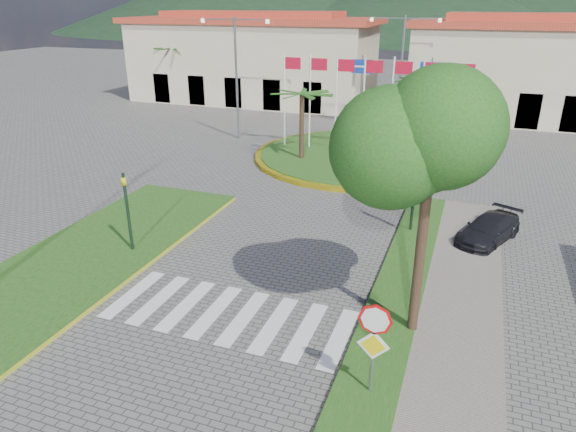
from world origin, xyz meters
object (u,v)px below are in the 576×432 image
(car_side_right, at_px, (489,229))
(white_van, at_px, (247,98))
(car_dark_a, at_px, (374,120))
(car_dark_b, at_px, (410,123))
(stop_sign, at_px, (374,336))
(roundabout_island, at_px, (358,156))
(deciduous_tree, at_px, (430,161))

(car_side_right, bearing_deg, white_van, 155.97)
(car_dark_a, xyz_separation_m, car_dark_b, (2.78, -0.46, 0.04))
(stop_sign, relative_size, car_dark_b, 0.68)
(roundabout_island, relative_size, deciduous_tree, 1.87)
(roundabout_island, distance_m, deciduous_tree, 18.55)
(roundabout_island, xyz_separation_m, car_dark_b, (2.00, 8.00, 0.47))
(white_van, height_order, car_dark_a, white_van)
(roundabout_island, height_order, stop_sign, roundabout_island)
(stop_sign, distance_m, white_van, 37.93)
(car_side_right, bearing_deg, roundabout_island, 151.17)
(roundabout_island, distance_m, car_side_right, 12.29)
(white_van, height_order, car_side_right, white_van)
(car_dark_a, bearing_deg, deciduous_tree, -171.65)
(roundabout_island, bearing_deg, stop_sign, -76.27)
(car_side_right, bearing_deg, deciduous_tree, -81.81)
(roundabout_island, height_order, car_dark_a, roundabout_island)
(stop_sign, xyz_separation_m, car_dark_a, (-5.68, 28.50, -1.19))
(car_dark_a, bearing_deg, stop_sign, -174.24)
(deciduous_tree, bearing_deg, white_van, 122.08)
(white_van, distance_m, car_dark_a, 13.47)
(deciduous_tree, distance_m, car_dark_b, 25.65)
(deciduous_tree, distance_m, car_side_right, 8.86)
(car_side_right, bearing_deg, stop_sign, -80.59)
(white_van, bearing_deg, roundabout_island, -148.54)
(roundabout_island, height_order, white_van, roundabout_island)
(roundabout_island, height_order, car_side_right, roundabout_island)
(roundabout_island, distance_m, white_van, 18.80)
(roundabout_island, bearing_deg, car_dark_b, 76.00)
(car_dark_a, relative_size, car_side_right, 0.97)
(deciduous_tree, height_order, white_van, deciduous_tree)
(deciduous_tree, distance_m, white_van, 35.88)
(car_dark_b, bearing_deg, stop_sign, -150.59)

